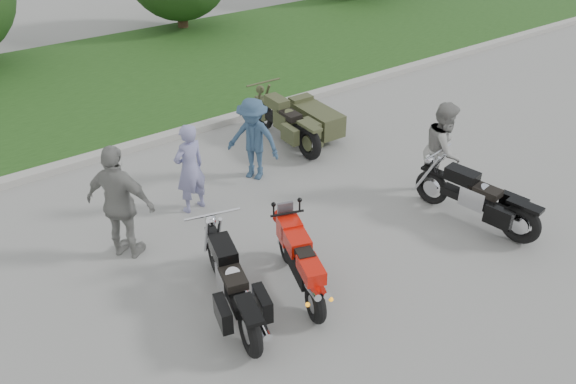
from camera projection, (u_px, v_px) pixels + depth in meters
ground at (349, 279)px, 8.61m from camera, size 80.00×80.00×0.00m
curb at (175, 134)px, 12.70m from camera, size 60.00×0.30×0.15m
grass_strip at (108, 81)px, 15.56m from camera, size 60.00×8.00×0.14m
sportbike_red at (301, 262)px, 8.13m from camera, size 0.77×1.87×0.91m
cruiser_left at (233, 287)px, 7.76m from camera, size 0.76×2.37×0.93m
cruiser_right at (480, 201)px, 9.64m from camera, size 0.64×2.36×0.91m
cruiser_sidecar at (305, 121)px, 12.41m from camera, size 1.27×2.51×0.97m
person_stripe at (190, 169)px, 9.82m from camera, size 0.67×0.50×1.68m
person_grey at (443, 150)px, 10.25m from camera, size 1.12×1.04×1.84m
person_denim at (253, 139)px, 10.81m from camera, size 1.09×1.24×1.67m
person_back at (121, 203)px, 8.64m from camera, size 1.08×1.19×1.95m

